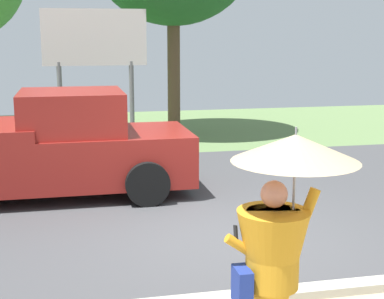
{
  "coord_description": "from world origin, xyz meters",
  "views": [
    {
      "loc": [
        -2.13,
        -7.48,
        2.83
      ],
      "look_at": [
        -0.27,
        1.0,
        1.1
      ],
      "focal_mm": 53.33,
      "sensor_mm": 36.0,
      "label": 1
    }
  ],
  "objects": [
    {
      "name": "ground_plane",
      "position": [
        0.0,
        2.95,
        -0.05
      ],
      "size": [
        40.0,
        22.0,
        0.2
      ],
      "color": "#424244"
    },
    {
      "name": "monk_pedestrian",
      "position": [
        -0.5,
        -3.32,
        1.12
      ],
      "size": [
        1.09,
        1.04,
        2.13
      ],
      "rotation": [
        0.0,
        0.0,
        0.08
      ],
      "color": "orange",
      "rests_on": "ground_plane"
    },
    {
      "name": "pickup_truck",
      "position": [
        -2.54,
        2.81,
        0.87
      ],
      "size": [
        5.2,
        2.28,
        1.88
      ],
      "rotation": [
        0.0,
        0.0,
        -0.01
      ],
      "color": "maroon",
      "rests_on": "ground_plane"
    },
    {
      "name": "roadside_billboard",
      "position": [
        -1.41,
        7.17,
        2.55
      ],
      "size": [
        2.6,
        0.12,
        3.5
      ],
      "color": "slate",
      "rests_on": "ground_plane"
    }
  ]
}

